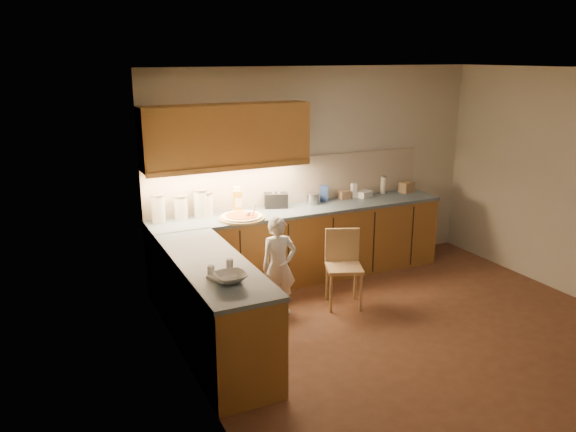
# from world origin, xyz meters

# --- Properties ---
(room) EXTENTS (4.54, 4.50, 2.62)m
(room) POSITION_xyz_m (0.00, 0.00, 1.68)
(room) COLOR #57311D
(room) RESTS_ON ground
(l_counter) EXTENTS (3.77, 2.62, 0.92)m
(l_counter) POSITION_xyz_m (-0.92, 1.25, 0.46)
(l_counter) COLOR olive
(l_counter) RESTS_ON ground
(backsplash) EXTENTS (3.75, 0.02, 0.58)m
(backsplash) POSITION_xyz_m (-0.38, 1.99, 1.21)
(backsplash) COLOR #BEAC93
(backsplash) RESTS_ON l_counter
(upper_cabinets) EXTENTS (1.95, 0.36, 0.73)m
(upper_cabinets) POSITION_xyz_m (-1.27, 1.82, 1.85)
(upper_cabinets) COLOR olive
(upper_cabinets) RESTS_ON ground
(pizza_on_board) EXTENTS (0.53, 0.53, 0.21)m
(pizza_on_board) POSITION_xyz_m (-1.21, 1.56, 0.94)
(pizza_on_board) COLOR tan
(pizza_on_board) RESTS_ON l_counter
(child) EXTENTS (0.41, 0.29, 1.09)m
(child) POSITION_xyz_m (-1.05, 0.90, 0.54)
(child) COLOR white
(child) RESTS_ON ground
(wooden_chair) EXTENTS (0.50, 0.50, 0.86)m
(wooden_chair) POSITION_xyz_m (-0.29, 0.83, 0.50)
(wooden_chair) COLOR tan
(wooden_chair) RESTS_ON ground
(mixing_bowl) EXTENTS (0.27, 0.27, 0.07)m
(mixing_bowl) POSITION_xyz_m (-1.95, -0.11, 0.95)
(mixing_bowl) COLOR silver
(mixing_bowl) RESTS_ON l_counter
(canister_a) EXTENTS (0.16, 0.16, 0.33)m
(canister_a) POSITION_xyz_m (-2.10, 1.84, 1.08)
(canister_a) COLOR beige
(canister_a) RESTS_ON l_counter
(canister_b) EXTENTS (0.16, 0.16, 0.28)m
(canister_b) POSITION_xyz_m (-1.84, 1.86, 1.06)
(canister_b) COLOR white
(canister_b) RESTS_ON l_counter
(canister_c) EXTENTS (0.18, 0.18, 0.33)m
(canister_c) POSITION_xyz_m (-1.60, 1.86, 1.09)
(canister_c) COLOR white
(canister_c) RESTS_ON l_counter
(canister_d) EXTENTS (0.18, 0.18, 0.29)m
(canister_d) POSITION_xyz_m (-1.54, 1.88, 1.07)
(canister_d) COLOR white
(canister_d) RESTS_ON l_counter
(oil_jug) EXTENTS (0.12, 0.10, 0.32)m
(oil_jug) POSITION_xyz_m (-1.17, 1.82, 1.07)
(oil_jug) COLOR #B49124
(oil_jug) RESTS_ON l_counter
(toaster) EXTENTS (0.32, 0.24, 0.18)m
(toaster) POSITION_xyz_m (-0.65, 1.86, 1.01)
(toaster) COLOR black
(toaster) RESTS_ON l_counter
(steel_pot) EXTENTS (0.18, 0.18, 0.14)m
(steel_pot) POSITION_xyz_m (-0.17, 1.81, 0.99)
(steel_pot) COLOR #ADAEB2
(steel_pot) RESTS_ON l_counter
(blue_box) EXTENTS (0.12, 0.11, 0.20)m
(blue_box) POSITION_xyz_m (0.03, 1.88, 1.02)
(blue_box) COLOR #324F97
(blue_box) RESTS_ON l_counter
(card_box_a) EXTENTS (0.15, 0.10, 0.10)m
(card_box_a) POSITION_xyz_m (0.34, 1.88, 0.97)
(card_box_a) COLOR #A67C59
(card_box_a) RESTS_ON l_counter
(white_bottle) EXTENTS (0.07, 0.07, 0.19)m
(white_bottle) POSITION_xyz_m (0.47, 1.86, 1.02)
(white_bottle) COLOR white
(white_bottle) RESTS_ON l_counter
(flat_pack) EXTENTS (0.24, 0.20, 0.08)m
(flat_pack) POSITION_xyz_m (0.62, 1.85, 0.96)
(flat_pack) COLOR white
(flat_pack) RESTS_ON l_counter
(tall_jar) EXTENTS (0.08, 0.08, 0.24)m
(tall_jar) POSITION_xyz_m (0.95, 1.89, 1.04)
(tall_jar) COLOR white
(tall_jar) RESTS_ON l_counter
(card_box_b) EXTENTS (0.21, 0.18, 0.14)m
(card_box_b) POSITION_xyz_m (1.29, 1.82, 0.99)
(card_box_b) COLOR #9F7D56
(card_box_b) RESTS_ON l_counter
(dough_cloth) EXTENTS (0.32, 0.29, 0.02)m
(dough_cloth) POSITION_xyz_m (-1.96, -0.00, 0.93)
(dough_cloth) COLOR white
(dough_cloth) RESTS_ON l_counter
(spice_jar_a) EXTENTS (0.08, 0.08, 0.08)m
(spice_jar_a) POSITION_xyz_m (-2.06, 0.08, 0.96)
(spice_jar_a) COLOR white
(spice_jar_a) RESTS_ON l_counter
(spice_jar_b) EXTENTS (0.06, 0.06, 0.08)m
(spice_jar_b) POSITION_xyz_m (-1.85, 0.18, 0.96)
(spice_jar_b) COLOR silver
(spice_jar_b) RESTS_ON l_counter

